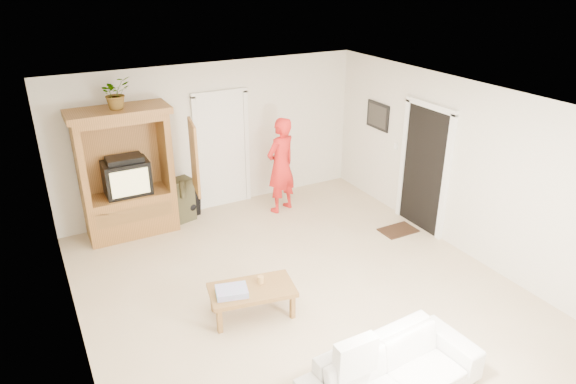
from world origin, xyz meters
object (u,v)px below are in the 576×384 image
at_px(coffee_table, 252,292).
at_px(sofa, 392,374).
at_px(armoire, 129,181).
at_px(man, 281,165).

bearing_deg(coffee_table, sofa, -59.27).
height_order(armoire, man, armoire).
bearing_deg(sofa, armoire, 103.41).
distance_m(armoire, coffee_table, 3.10).
height_order(man, coffee_table, man).
height_order(armoire, sofa, armoire).
xyz_separation_m(armoire, sofa, (1.50, -4.84, -0.63)).
bearing_deg(man, sofa, 57.94).
bearing_deg(armoire, sofa, -72.80).
xyz_separation_m(man, sofa, (-1.03, -4.42, -0.58)).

